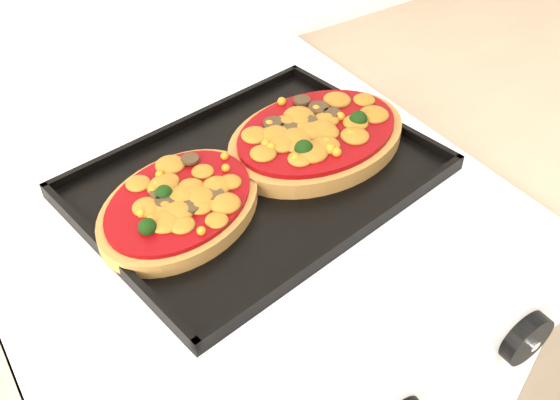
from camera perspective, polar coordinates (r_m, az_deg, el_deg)
stove at (r=1.12m, az=-3.26°, el=-16.82°), size 0.60×0.60×0.91m
knob_right at (r=0.73m, az=21.57°, el=-11.68°), size 0.06×0.02×0.06m
baking_tray at (r=0.77m, az=-2.06°, el=2.19°), size 0.46×0.37×0.02m
pizza_left at (r=0.72m, az=-9.16°, el=-0.33°), size 0.26×0.23×0.03m
pizza_right at (r=0.81m, az=3.41°, el=5.95°), size 0.26×0.20×0.04m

